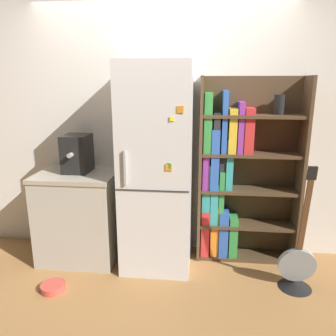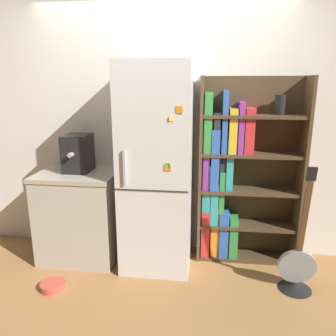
{
  "view_description": "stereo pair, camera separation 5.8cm",
  "coord_description": "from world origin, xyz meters",
  "px_view_note": "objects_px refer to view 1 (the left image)",
  "views": [
    {
      "loc": [
        0.41,
        -2.83,
        1.74
      ],
      "look_at": [
        0.1,
        0.15,
        0.97
      ],
      "focal_mm": 35.0,
      "sensor_mm": 36.0,
      "label": 1
    },
    {
      "loc": [
        0.47,
        -2.82,
        1.74
      ],
      "look_at": [
        0.1,
        0.15,
        0.97
      ],
      "focal_mm": 35.0,
      "sensor_mm": 36.0,
      "label": 2
    }
  ],
  "objects_px": {
    "refrigerator": "(157,168)",
    "pet_bowl": "(53,287)",
    "bookshelf": "(234,176)",
    "espresso_machine": "(77,153)",
    "guitar": "(296,271)"
  },
  "relations": [
    {
      "from": "bookshelf",
      "to": "espresso_machine",
      "type": "bearing_deg",
      "value": -174.54
    },
    {
      "from": "espresso_machine",
      "to": "bookshelf",
      "type": "bearing_deg",
      "value": 5.46
    },
    {
      "from": "bookshelf",
      "to": "espresso_machine",
      "type": "relative_size",
      "value": 4.96
    },
    {
      "from": "espresso_machine",
      "to": "guitar",
      "type": "distance_m",
      "value": 2.28
    },
    {
      "from": "refrigerator",
      "to": "bookshelf",
      "type": "distance_m",
      "value": 0.77
    },
    {
      "from": "bookshelf",
      "to": "pet_bowl",
      "type": "distance_m",
      "value": 1.94
    },
    {
      "from": "refrigerator",
      "to": "pet_bowl",
      "type": "xyz_separation_m",
      "value": [
        -0.84,
        -0.57,
        -0.94
      ]
    },
    {
      "from": "espresso_machine",
      "to": "guitar",
      "type": "relative_size",
      "value": 0.32
    },
    {
      "from": "espresso_machine",
      "to": "pet_bowl",
      "type": "relative_size",
      "value": 1.7
    },
    {
      "from": "refrigerator",
      "to": "guitar",
      "type": "relative_size",
      "value": 1.71
    },
    {
      "from": "refrigerator",
      "to": "pet_bowl",
      "type": "height_order",
      "value": "refrigerator"
    },
    {
      "from": "pet_bowl",
      "to": "bookshelf",
      "type": "bearing_deg",
      "value": 26.31
    },
    {
      "from": "bookshelf",
      "to": "pet_bowl",
      "type": "height_order",
      "value": "bookshelf"
    },
    {
      "from": "espresso_machine",
      "to": "guitar",
      "type": "height_order",
      "value": "espresso_machine"
    },
    {
      "from": "refrigerator",
      "to": "bookshelf",
      "type": "height_order",
      "value": "refrigerator"
    }
  ]
}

